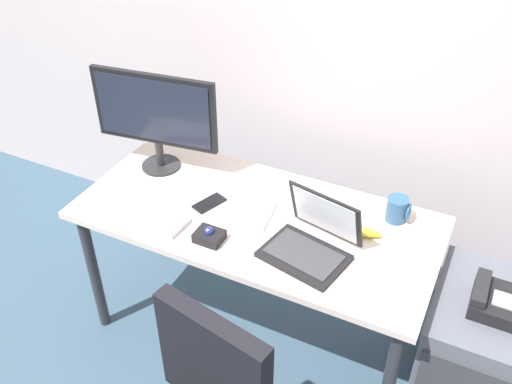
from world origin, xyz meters
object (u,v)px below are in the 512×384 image
object	(u,v)px
monitor_main	(155,115)
paper_notepad	(254,213)
file_cabinet	(474,358)
banana	(358,231)
coffee_mug	(398,209)
trackball_mouse	(209,236)
cell_phone	(209,203)
laptop	(312,240)
desk_phone	(493,300)
keyboard	(141,213)

from	to	relation	value
monitor_main	paper_notepad	world-z (taller)	monitor_main
file_cabinet	banana	size ratio (longest dim) A/B	3.30
monitor_main	coffee_mug	xyz separation A→B (m)	(1.09, 0.10, -0.22)
file_cabinet	monitor_main	bearing A→B (deg)	175.70
banana	trackball_mouse	bearing A→B (deg)	-150.98
file_cabinet	banana	distance (m)	0.70
coffee_mug	paper_notepad	world-z (taller)	coffee_mug
cell_phone	monitor_main	bearing A→B (deg)	176.91
laptop	coffee_mug	xyz separation A→B (m)	(0.24, 0.33, -0.00)
desk_phone	trackball_mouse	xyz separation A→B (m)	(-1.06, -0.22, 0.08)
file_cabinet	trackball_mouse	xyz separation A→B (m)	(-1.07, -0.24, 0.43)
trackball_mouse	cell_phone	world-z (taller)	trackball_mouse
file_cabinet	desk_phone	distance (m)	0.35
file_cabinet	cell_phone	size ratio (longest dim) A/B	4.42
desk_phone	banana	size ratio (longest dim) A/B	1.05
coffee_mug	paper_notepad	xyz separation A→B (m)	(-0.54, -0.22, -0.05)
file_cabinet	desk_phone	xyz separation A→B (m)	(-0.01, -0.02, 0.35)
trackball_mouse	keyboard	bearing A→B (deg)	178.04
monitor_main	cell_phone	bearing A→B (deg)	-23.48
monitor_main	banana	world-z (taller)	monitor_main
cell_phone	keyboard	bearing A→B (deg)	-118.09
monitor_main	keyboard	bearing A→B (deg)	-68.98
monitor_main	coffee_mug	size ratio (longest dim) A/B	5.43
laptop	file_cabinet	bearing A→B (deg)	9.96
laptop	cell_phone	bearing A→B (deg)	170.44
laptop	paper_notepad	size ratio (longest dim) A/B	1.74
banana	coffee_mug	bearing A→B (deg)	55.33
monitor_main	keyboard	world-z (taller)	monitor_main
desk_phone	keyboard	xyz separation A→B (m)	(-1.39, -0.21, 0.07)
desk_phone	laptop	xyz separation A→B (m)	(-0.67, -0.10, 0.11)
desk_phone	coffee_mug	distance (m)	0.50
coffee_mug	banana	bearing A→B (deg)	-124.67
cell_phone	file_cabinet	bearing A→B (deg)	22.12
coffee_mug	laptop	bearing A→B (deg)	-126.42
desk_phone	laptop	size ratio (longest dim) A/B	0.55
coffee_mug	keyboard	bearing A→B (deg)	-155.48
desk_phone	laptop	bearing A→B (deg)	-171.28
laptop	coffee_mug	size ratio (longest dim) A/B	3.40
laptop	paper_notepad	xyz separation A→B (m)	(-0.30, 0.11, -0.05)
monitor_main	banana	size ratio (longest dim) A/B	3.04
monitor_main	laptop	size ratio (longest dim) A/B	1.60
trackball_mouse	cell_phone	size ratio (longest dim) A/B	0.77
keyboard	file_cabinet	bearing A→B (deg)	9.20
keyboard	banana	size ratio (longest dim) A/B	2.19
desk_phone	trackball_mouse	bearing A→B (deg)	-168.18
trackball_mouse	banana	distance (m)	0.59
desk_phone	coffee_mug	size ratio (longest dim) A/B	1.88
file_cabinet	paper_notepad	distance (m)	1.06
paper_notepad	banana	distance (m)	0.43
file_cabinet	laptop	bearing A→B (deg)	-170.04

